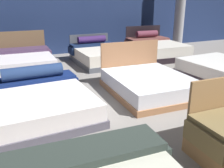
{
  "coord_description": "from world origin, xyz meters",
  "views": [
    {
      "loc": [
        -1.69,
        -4.02,
        1.93
      ],
      "look_at": [
        0.2,
        0.11,
        0.37
      ],
      "focal_mm": 39.58,
      "sensor_mm": 36.0,
      "label": 1
    }
  ],
  "objects_px": {
    "bed_9": "(23,62)",
    "bed_10": "(99,55)",
    "bed_6": "(148,84)",
    "bed_5": "(41,100)",
    "support_pillar": "(180,4)",
    "bed_11": "(156,48)"
  },
  "relations": [
    {
      "from": "bed_9",
      "to": "bed_10",
      "type": "xyz_separation_m",
      "value": [
        2.31,
        -0.1,
        0.01
      ]
    },
    {
      "from": "bed_6",
      "to": "bed_10",
      "type": "relative_size",
      "value": 1.02
    },
    {
      "from": "bed_5",
      "to": "support_pillar",
      "type": "relative_size",
      "value": 0.61
    },
    {
      "from": "bed_5",
      "to": "support_pillar",
      "type": "distance_m",
      "value": 7.55
    },
    {
      "from": "bed_10",
      "to": "bed_11",
      "type": "relative_size",
      "value": 0.89
    },
    {
      "from": "bed_11",
      "to": "bed_6",
      "type": "bearing_deg",
      "value": -123.23
    },
    {
      "from": "bed_5",
      "to": "bed_6",
      "type": "relative_size",
      "value": 1.04
    },
    {
      "from": "bed_5",
      "to": "bed_10",
      "type": "distance_m",
      "value": 3.77
    },
    {
      "from": "bed_5",
      "to": "support_pillar",
      "type": "height_order",
      "value": "support_pillar"
    },
    {
      "from": "bed_6",
      "to": "bed_11",
      "type": "distance_m",
      "value": 3.75
    },
    {
      "from": "bed_10",
      "to": "bed_11",
      "type": "height_order",
      "value": "bed_11"
    },
    {
      "from": "bed_6",
      "to": "bed_9",
      "type": "xyz_separation_m",
      "value": [
        -2.27,
        3.05,
        0.03
      ]
    },
    {
      "from": "bed_5",
      "to": "bed_11",
      "type": "distance_m",
      "value": 5.43
    },
    {
      "from": "bed_6",
      "to": "support_pillar",
      "type": "xyz_separation_m",
      "value": [
        3.95,
        3.97,
        1.54
      ]
    },
    {
      "from": "bed_6",
      "to": "bed_11",
      "type": "relative_size",
      "value": 0.91
    },
    {
      "from": "bed_6",
      "to": "bed_9",
      "type": "relative_size",
      "value": 1.03
    },
    {
      "from": "bed_6",
      "to": "bed_11",
      "type": "bearing_deg",
      "value": 56.09
    },
    {
      "from": "bed_5",
      "to": "bed_10",
      "type": "bearing_deg",
      "value": 50.13
    },
    {
      "from": "bed_9",
      "to": "bed_10",
      "type": "relative_size",
      "value": 0.99
    },
    {
      "from": "bed_6",
      "to": "bed_5",
      "type": "bearing_deg",
      "value": -176.58
    },
    {
      "from": "bed_9",
      "to": "bed_11",
      "type": "height_order",
      "value": "bed_9"
    },
    {
      "from": "bed_5",
      "to": "bed_11",
      "type": "height_order",
      "value": "bed_11"
    }
  ]
}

